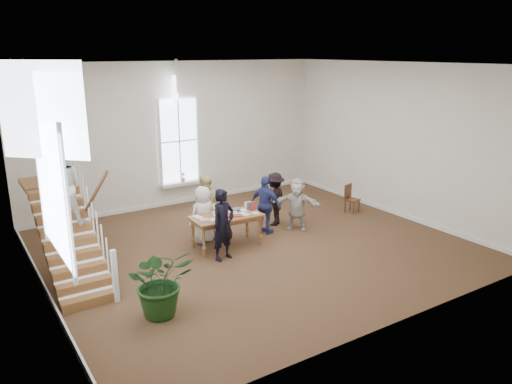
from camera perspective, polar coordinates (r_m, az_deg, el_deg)
ground at (r=12.77m, az=-0.13°, el=-6.24°), size 10.00×10.00×0.00m
room_shell at (r=16.31m, az=-8.45°, el=0.05°), size 10.49×10.00×10.00m
staircase at (r=11.37m, az=-21.10°, el=-1.52°), size 1.10×4.10×2.92m
library_table at (r=12.55m, az=-3.39°, el=-3.06°), size 1.80×0.96×0.89m
police_officer at (r=11.77m, az=-3.77°, el=-3.74°), size 0.71×0.55×1.73m
elderly_woman at (r=12.90m, az=-6.06°, el=-2.57°), size 0.76×0.53×1.49m
person_yellow at (r=13.43m, az=-5.89°, el=-1.46°), size 0.97×0.87×1.65m
woman_cluster_a at (r=13.40m, az=1.12°, el=-1.50°), size 0.72×1.02×1.61m
woman_cluster_b at (r=14.09m, az=2.13°, el=-0.81°), size 1.13×1.02×1.52m
woman_cluster_c at (r=13.77m, az=4.70°, el=-1.39°), size 1.24×1.28×1.46m
floor_plant at (r=9.57m, az=-10.79°, el=-10.00°), size 1.41×1.28×1.36m
side_chair at (r=15.54m, az=10.74°, el=-0.58°), size 0.47×0.47×0.87m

